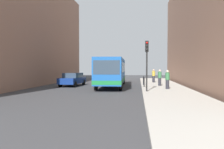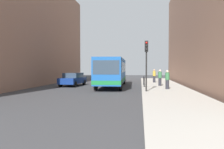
# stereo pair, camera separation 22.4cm
# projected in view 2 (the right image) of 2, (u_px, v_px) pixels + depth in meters

# --- Properties ---
(ground_plane) EXTENTS (80.00, 80.00, 0.00)m
(ground_plane) POSITION_uv_depth(u_px,v_px,m) (108.00, 89.00, 21.81)
(ground_plane) COLOR #38383A
(sidewalk) EXTENTS (4.40, 40.00, 0.15)m
(sidewalk) POSITION_uv_depth(u_px,v_px,m) (166.00, 89.00, 21.14)
(sidewalk) COLOR #ADA89E
(sidewalk) RESTS_ON ground
(building_left) EXTENTS (7.00, 32.00, 13.57)m
(building_left) POSITION_uv_depth(u_px,v_px,m) (16.00, 28.00, 26.98)
(building_left) COLOR #936B56
(building_left) RESTS_ON ground
(building_right) EXTENTS (7.00, 32.00, 13.34)m
(building_right) POSITION_uv_depth(u_px,v_px,m) (221.00, 24.00, 24.15)
(building_right) COLOR #936B56
(building_right) RESTS_ON ground
(bus) EXTENTS (2.86, 11.09, 3.00)m
(bus) POSITION_uv_depth(u_px,v_px,m) (112.00, 71.00, 24.80)
(bus) COLOR #19519E
(bus) RESTS_ON ground
(car_beside_bus) EXTENTS (2.13, 4.52, 1.48)m
(car_beside_bus) POSITION_uv_depth(u_px,v_px,m) (73.00, 79.00, 25.78)
(car_beside_bus) COLOR navy
(car_beside_bus) RESTS_ON ground
(car_behind_bus) EXTENTS (1.94, 4.44, 1.48)m
(car_behind_bus) POSITION_uv_depth(u_px,v_px,m) (118.00, 76.00, 35.33)
(car_behind_bus) COLOR #A5A8AD
(car_behind_bus) RESTS_ON ground
(traffic_light) EXTENTS (0.28, 0.33, 4.10)m
(traffic_light) POSITION_uv_depth(u_px,v_px,m) (146.00, 56.00, 18.55)
(traffic_light) COLOR black
(traffic_light) RESTS_ON sidewalk
(bollard_near) EXTENTS (0.11, 0.11, 0.95)m
(bollard_near) POSITION_uv_depth(u_px,v_px,m) (144.00, 82.00, 22.98)
(bollard_near) COLOR black
(bollard_near) RESTS_ON sidewalk
(bollard_mid) EXTENTS (0.11, 0.11, 0.95)m
(bollard_mid) POSITION_uv_depth(u_px,v_px,m) (144.00, 81.00, 25.43)
(bollard_mid) COLOR black
(bollard_mid) RESTS_ON sidewalk
(pedestrian_near_signal) EXTENTS (0.38, 0.38, 1.71)m
(pedestrian_near_signal) POSITION_uv_depth(u_px,v_px,m) (167.00, 80.00, 20.60)
(pedestrian_near_signal) COLOR #26262D
(pedestrian_near_signal) RESTS_ON sidewalk
(pedestrian_mid_sidewalk) EXTENTS (0.38, 0.38, 1.71)m
(pedestrian_mid_sidewalk) POSITION_uv_depth(u_px,v_px,m) (160.00, 78.00, 24.27)
(pedestrian_mid_sidewalk) COLOR #26262D
(pedestrian_mid_sidewalk) RESTS_ON sidewalk
(pedestrian_far_sidewalk) EXTENTS (0.38, 0.38, 1.70)m
(pedestrian_far_sidewalk) POSITION_uv_depth(u_px,v_px,m) (154.00, 76.00, 29.58)
(pedestrian_far_sidewalk) COLOR #26262D
(pedestrian_far_sidewalk) RESTS_ON sidewalk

